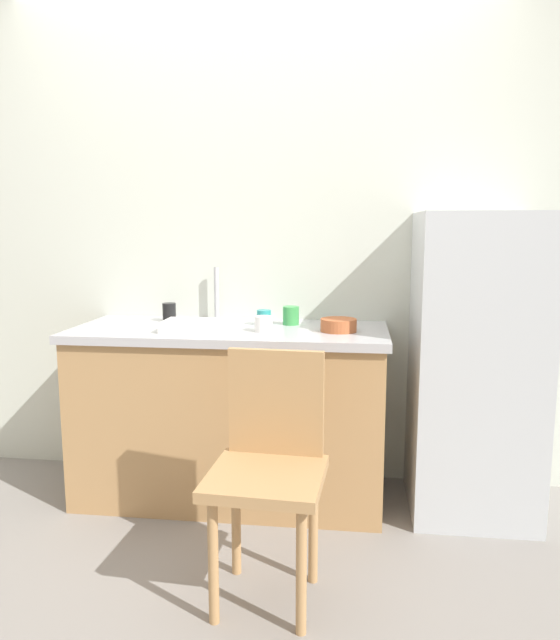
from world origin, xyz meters
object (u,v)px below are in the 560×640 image
object	(u,v)px
refrigerator	(474,365)
chair	(269,463)
terracotta_bowl	(339,325)
cup_white	(263,324)
cup_teal	(264,318)
dish_tray	(193,326)
cup_black	(169,312)
cup_green	(291,316)

from	to	relation	value
refrigerator	chair	size ratio (longest dim) A/B	1.58
refrigerator	terracotta_bowl	bearing A→B (deg)	-175.74
cup_white	cup_teal	world-z (taller)	cup_teal
dish_tray	cup_white	size ratio (longest dim) A/B	3.38
cup_black	refrigerator	bearing A→B (deg)	-5.33
terracotta_bowl	cup_green	bearing A→B (deg)	146.15
dish_tray	refrigerator	bearing A→B (deg)	5.54
terracotta_bowl	cup_white	xyz separation A→B (m)	(-0.35, -0.05, 0.01)
terracotta_bowl	cup_black	distance (m)	0.89
chair	cup_green	size ratio (longest dim) A/B	9.79
cup_black	cup_white	xyz separation A→B (m)	(0.53, -0.24, -0.01)
refrigerator	cup_green	xyz separation A→B (m)	(-0.87, 0.11, 0.20)
chair	cup_green	bearing A→B (deg)	94.76
terracotta_bowl	cup_teal	bearing A→B (deg)	160.71
cup_black	cup_white	bearing A→B (deg)	-24.32
cup_teal	cup_green	size ratio (longest dim) A/B	0.82
dish_tray	terracotta_bowl	bearing A→B (deg)	6.74
cup_green	chair	bearing A→B (deg)	-88.65
refrigerator	chair	distance (m)	1.17
cup_black	cup_green	xyz separation A→B (m)	(0.63, -0.03, -0.00)
dish_tray	cup_black	size ratio (longest dim) A/B	2.98
cup_black	terracotta_bowl	bearing A→B (deg)	-12.09
cup_teal	dish_tray	bearing A→B (deg)	-145.11
cup_teal	cup_green	world-z (taller)	cup_green
cup_black	cup_green	bearing A→B (deg)	-2.31
chair	cup_teal	xyz separation A→B (m)	(-0.15, 0.87, 0.39)
refrigerator	terracotta_bowl	world-z (taller)	refrigerator
cup_white	refrigerator	bearing A→B (deg)	5.74
dish_tray	cup_teal	xyz separation A→B (m)	(0.30, 0.21, 0.01)
cup_white	cup_green	size ratio (longest dim) A/B	0.91
cup_teal	cup_green	distance (m)	0.13
terracotta_bowl	cup_green	distance (m)	0.29
cup_teal	chair	bearing A→B (deg)	-80.05
refrigerator	chair	xyz separation A→B (m)	(-0.85, -0.78, -0.20)
terracotta_bowl	cup_green	xyz separation A→B (m)	(-0.24, 0.16, 0.02)
refrigerator	cup_teal	world-z (taller)	refrigerator
dish_tray	terracotta_bowl	xyz separation A→B (m)	(0.67, 0.08, 0.00)
chair	terracotta_bowl	world-z (taller)	terracotta_bowl
cup_white	cup_black	bearing A→B (deg)	155.68
chair	terracotta_bowl	distance (m)	0.86
refrigerator	dish_tray	world-z (taller)	refrigerator
cup_white	chair	bearing A→B (deg)	-79.55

